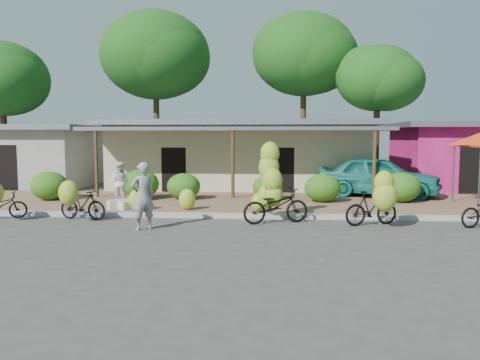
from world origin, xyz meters
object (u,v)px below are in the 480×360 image
object	(u,v)px
tree_far_center	(153,54)
bystander	(120,183)
bike_right	(376,202)
vendor	(143,196)
teal_van	(379,176)
tree_near_right	(374,77)
sack_near	(121,204)
sack_far	(123,205)
tree_center_right	(301,53)
bike_left	(79,202)
bike_center	(273,192)

from	to	relation	value
tree_far_center	bystander	distance (m)	13.78
bike_right	bystander	size ratio (longest dim) A/B	1.13
vendor	teal_van	world-z (taller)	vendor
tree_near_right	bystander	size ratio (longest dim) A/B	5.01
sack_near	tree_far_center	bearing A→B (deg)	98.99
sack_near	vendor	distance (m)	3.49
tree_far_center	vendor	world-z (taller)	tree_far_center
sack_far	tree_center_right	bearing A→B (deg)	63.59
tree_far_center	bystander	size ratio (longest dim) A/B	6.60
tree_center_right	teal_van	size ratio (longest dim) A/B	2.07
tree_far_center	bike_left	xyz separation A→B (m)	(1.36, -14.86, -7.03)
tree_center_right	sack_far	xyz separation A→B (m)	(-6.81, -13.72, -7.39)
bike_left	sack_far	world-z (taller)	bike_left
bike_center	vendor	xyz separation A→B (m)	(-3.59, -1.39, 0.04)
sack_far	tree_far_center	bearing A→B (deg)	99.39
sack_near	bystander	distance (m)	1.39
sack_near	teal_van	bearing A→B (deg)	22.53
tree_near_right	sack_near	bearing A→B (deg)	-133.30
bike_right	teal_van	bearing A→B (deg)	-33.60
bystander	teal_van	world-z (taller)	teal_van
bystander	sack_far	bearing A→B (deg)	115.07
tree_center_right	teal_van	distance (m)	12.02
bystander	teal_van	bearing A→B (deg)	-160.76
bike_right	bystander	world-z (taller)	bystander
tree_center_right	sack_near	xyz separation A→B (m)	(-6.93, -13.60, -7.38)
sack_near	sack_far	xyz separation A→B (m)	(0.12, -0.12, -0.01)
vendor	bystander	xyz separation A→B (m)	(-2.02, 4.20, -0.05)
sack_far	teal_van	bearing A→B (deg)	23.40
tree_far_center	bystander	xyz separation A→B (m)	(1.67, -11.91, -6.73)
tree_center_right	vendor	xyz separation A→B (m)	(-5.31, -16.62, -6.72)
tree_far_center	sack_far	xyz separation A→B (m)	(2.19, -13.22, -7.36)
teal_van	sack_far	bearing A→B (deg)	129.63
bike_left	sack_far	xyz separation A→B (m)	(0.83, 1.64, -0.33)
bike_center	sack_near	xyz separation A→B (m)	(-5.21, 1.64, -0.63)
sack_far	bike_left	bearing A→B (deg)	-116.85
bike_left	bike_center	bearing A→B (deg)	-75.52
bike_center	bystander	xyz separation A→B (m)	(-5.61, 2.82, -0.01)
tree_center_right	bike_left	size ratio (longest dim) A/B	6.07
bike_left	bystander	xyz separation A→B (m)	(0.32, 2.94, 0.30)
tree_far_center	bike_center	bearing A→B (deg)	-63.70
tree_center_right	sack_far	bearing A→B (deg)	-116.41
tree_far_center	teal_van	xyz separation A→B (m)	(11.67, -9.11, -6.67)
tree_far_center	teal_van	distance (m)	16.24
bike_left	teal_van	size ratio (longest dim) A/B	0.34
bike_left	vendor	world-z (taller)	vendor
teal_van	sack_near	bearing A→B (deg)	128.76
tree_near_right	bystander	xyz separation A→B (m)	(-11.33, -10.41, -5.06)
sack_near	sack_far	size ratio (longest dim) A/B	1.13
tree_far_center	sack_far	size ratio (longest dim) A/B	13.56
tree_near_right	bike_center	distance (m)	15.27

